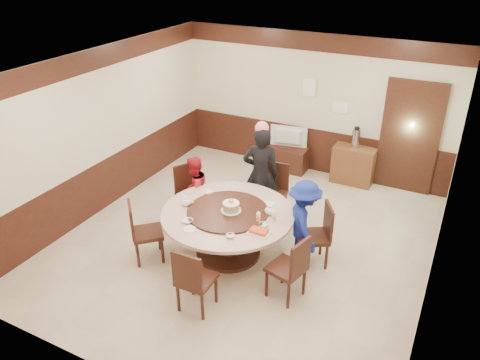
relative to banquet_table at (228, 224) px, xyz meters
The scene contains 29 objects.
room 0.72m from the banquet_table, 77.16° to the left, with size 6.00×6.04×2.84m.
banquet_table is the anchor object (origin of this frame).
chair_0 1.31m from the banquet_table, 17.85° to the left, with size 0.61×0.60×0.97m.
chair_1 1.33m from the banquet_table, 81.92° to the left, with size 0.48×0.49×0.97m.
chair_2 1.24m from the banquet_table, 149.21° to the left, with size 0.61×0.60×0.97m.
chair_3 1.24m from the banquet_table, 147.74° to the right, with size 0.62×0.62×0.97m.
chair_4 1.27m from the banquet_table, 81.17° to the right, with size 0.45×0.46×0.97m.
chair_5 1.28m from the banquet_table, 22.68° to the right, with size 0.54×0.53×0.97m.
person_standing 1.23m from the banquet_table, 90.65° to the left, with size 0.61×0.40×1.68m, color black.
person_red 1.11m from the banquet_table, 148.77° to the left, with size 0.58×0.45×1.19m, color #A81621.
person_blue 1.13m from the banquet_table, 19.84° to the left, with size 0.86×0.49×1.32m, color navy.
birthday_cake 0.32m from the banquet_table, 16.09° to the left, with size 0.30×0.30×0.20m.
teapot_left 0.72m from the banquet_table, behind, with size 0.17×0.15×0.13m, color white.
teapot_right 0.68m from the banquet_table, 21.63° to the left, with size 0.17×0.15×0.13m, color white.
bowl_0 0.68m from the banquet_table, 146.01° to the left, with size 0.14×0.14×0.04m, color white.
bowl_1 0.69m from the banquet_table, 58.62° to the right, with size 0.12×0.12×0.04m, color white.
bowl_2 0.67m from the banquet_table, 127.13° to the right, with size 0.15×0.15×0.04m, color white.
bowl_3 0.68m from the banquet_table, ahead, with size 0.14×0.14×0.04m, color white.
saucer_near 0.73m from the banquet_table, 111.04° to the right, with size 0.18×0.18×0.01m, color white.
saucer_far 0.71m from the banquet_table, 48.01° to the left, with size 0.18×0.18×0.01m, color white.
shrimp_platter 0.75m from the banquet_table, 24.97° to the right, with size 0.30×0.20×0.06m.
bottle_0 0.60m from the banquet_table, ahead, with size 0.06×0.06×0.16m, color white.
bottle_1 0.77m from the banquet_table, ahead, with size 0.06×0.06×0.16m, color white.
tv_stand 3.22m from the banquet_table, 95.66° to the left, with size 0.85×0.45×0.50m, color black.
television 3.21m from the banquet_table, 95.66° to the left, with size 0.76×0.10×0.44m, color gray.
side_cabinet 3.39m from the banquet_table, 71.69° to the left, with size 0.80×0.40×0.75m, color brown.
thermos 3.41m from the banquet_table, 71.86° to the left, with size 0.15×0.15×0.38m, color silver.
notice_left 3.60m from the banquet_table, 90.11° to the left, with size 0.25×0.00×0.35m, color white.
notice_right 3.57m from the banquet_table, 79.26° to the left, with size 0.30×0.00×0.22m, color white.
Camera 1 is at (2.75, -5.61, 4.35)m, focal length 35.00 mm.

